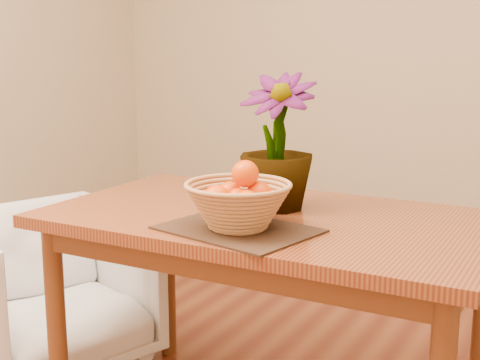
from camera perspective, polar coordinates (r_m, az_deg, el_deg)
The scene contains 7 objects.
wall_back at distance 3.90m, azimuth 15.56°, elevation 12.09°, with size 4.00×0.02×2.70m, color beige.
table at distance 2.14m, azimuth 2.46°, elevation -5.19°, with size 1.40×0.80×0.75m.
placemat at distance 1.93m, azimuth -0.16°, elevation -4.22°, with size 0.42×0.32×0.01m, color #311D12.
wicker_basket at distance 1.91m, azimuth -0.16°, elevation -2.33°, with size 0.31×0.31×0.13m.
orange_pile at distance 1.91m, azimuth -0.04°, elevation -1.11°, with size 0.17×0.18×0.14m.
potted_plant at distance 2.15m, azimuth 3.16°, elevation 3.28°, with size 0.25×0.25×0.44m, color #163F12.
armchair at distance 2.79m, azimuth -15.90°, elevation -8.32°, with size 0.68×0.64×0.70m, color #7E6657.
Camera 1 is at (0.90, -1.54, 1.27)m, focal length 50.00 mm.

